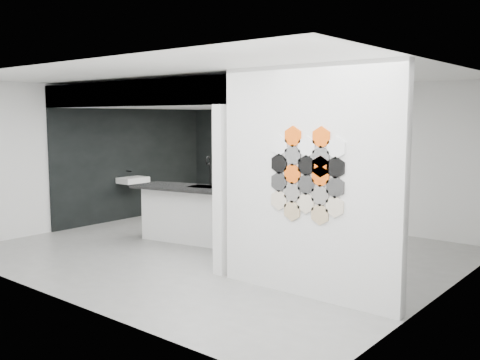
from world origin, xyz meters
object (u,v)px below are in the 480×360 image
at_px(wall_basin, 133,180).
at_px(utensil_cup, 241,153).
at_px(kitchen_island, 189,213).
at_px(stockpot, 236,151).
at_px(bottle_dark, 261,153).
at_px(glass_bowl, 323,157).
at_px(glass_vase, 323,156).
at_px(partition_panel, 308,183).
at_px(kettle, 320,156).

xyz_separation_m(wall_basin, utensil_cup, (1.26, 2.07, 0.51)).
bearing_deg(kitchen_island, wall_basin, 153.73).
xyz_separation_m(wall_basin, stockpot, (1.12, 2.07, 0.55)).
bearing_deg(bottle_dark, glass_bowl, 0.00).
xyz_separation_m(glass_bowl, utensil_cup, (-2.13, 0.00, -0.01)).
bearing_deg(bottle_dark, wall_basin, -131.70).
distance_m(wall_basin, bottle_dark, 2.82).
height_order(kitchen_island, glass_vase, kitchen_island).
xyz_separation_m(partition_panel, stockpot, (-4.35, 3.87, -0.00)).
bearing_deg(glass_bowl, utensil_cup, 180.00).
bearing_deg(kitchen_island, bottle_dark, 88.65).
bearing_deg(kettle, bottle_dark, -158.81).
bearing_deg(partition_panel, kitchen_island, 159.88).
bearing_deg(utensil_cup, kitchen_island, -69.23).
relative_size(kitchen_island, stockpot, 10.17).
distance_m(kettle, glass_vase, 0.06).
xyz_separation_m(wall_basin, kettle, (3.33, 2.07, 0.55)).
distance_m(wall_basin, glass_vase, 4.01).
xyz_separation_m(partition_panel, utensil_cup, (-4.20, 3.87, -0.04)).
relative_size(kitchen_island, bottle_dark, 13.24).
height_order(partition_panel, kitchen_island, partition_panel).
relative_size(bottle_dark, utensil_cup, 1.75).
bearing_deg(wall_basin, bottle_dark, 48.30).
bearing_deg(partition_panel, glass_bowl, 118.23).
relative_size(wall_basin, bottle_dark, 4.03).
bearing_deg(glass_bowl, stockpot, 180.00).
bearing_deg(utensil_cup, glass_vase, 0.00).
bearing_deg(glass_vase, bottle_dark, 180.00).
bearing_deg(kettle, utensil_cup, -158.81).
xyz_separation_m(wall_basin, kitchen_island, (2.29, -0.64, -0.35)).
bearing_deg(kettle, glass_bowl, 21.19).
distance_m(partition_panel, glass_bowl, 4.39).
relative_size(kitchen_island, kettle, 10.65).
bearing_deg(utensil_cup, partition_panel, -42.60).
xyz_separation_m(partition_panel, wall_basin, (-5.46, 1.80, -0.55)).
bearing_deg(stockpot, bottle_dark, 0.00).
bearing_deg(glass_bowl, bottle_dark, 180.00).
distance_m(wall_basin, stockpot, 2.41).
height_order(partition_panel, glass_vase, partition_panel).
relative_size(stockpot, utensil_cup, 2.28).
bearing_deg(kitchen_island, glass_vase, 57.03).
distance_m(partition_panel, stockpot, 5.82).
bearing_deg(glass_bowl, wall_basin, -148.65).
bearing_deg(stockpot, glass_vase, 0.00).
height_order(partition_panel, bottle_dark, partition_panel).
relative_size(kettle, utensil_cup, 2.17).
relative_size(kettle, glass_vase, 1.30).
height_order(kitchen_island, kettle, kitchen_island).
relative_size(glass_vase, utensil_cup, 1.68).
distance_m(stockpot, bottle_dark, 0.72).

